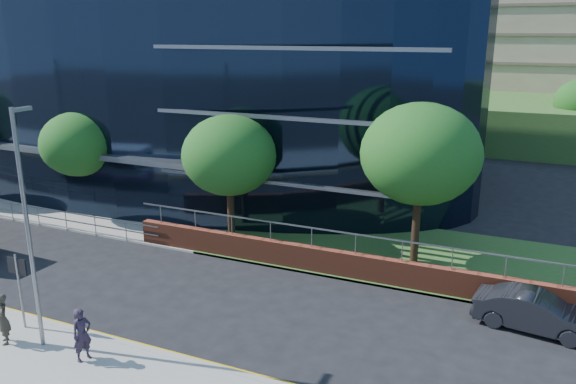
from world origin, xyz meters
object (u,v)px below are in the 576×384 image
at_px(tree_far_c, 229,155).
at_px(streetlight_east, 28,224).
at_px(tree_far_b, 79,144).
at_px(pedestrian, 82,335).
at_px(parked_car, 536,312).
at_px(tree_far_d, 421,154).
at_px(street_sign, 18,276).
at_px(pedestrian_b, 3,319).

relative_size(tree_far_c, streetlight_east, 0.81).
bearing_deg(tree_far_b, pedestrian, -47.27).
xyz_separation_m(tree_far_b, parked_car, (24.17, -3.67, -3.51)).
bearing_deg(streetlight_east, tree_far_d, 50.60).
distance_m(tree_far_b, streetlight_east, 14.74).
height_order(street_sign, tree_far_d, tree_far_d).
xyz_separation_m(street_sign, tree_far_c, (2.50, 10.59, 2.39)).
relative_size(tree_far_b, pedestrian, 3.40).
bearing_deg(tree_far_c, tree_far_b, 177.14).
bearing_deg(pedestrian, tree_far_b, 57.41).
distance_m(tree_far_d, pedestrian, 15.31).
xyz_separation_m(streetlight_east, pedestrian_b, (-1.24, -0.45, -3.41)).
xyz_separation_m(tree_far_b, pedestrian_b, (7.76, -12.12, -3.18)).
xyz_separation_m(tree_far_b, tree_far_d, (19.00, 0.50, 0.98)).
xyz_separation_m(street_sign, streetlight_east, (1.50, -0.59, 2.29)).
distance_m(street_sign, tree_far_b, 13.54).
bearing_deg(streetlight_east, parked_car, 27.80).
xyz_separation_m(tree_far_c, streetlight_east, (-1.00, -11.17, -0.10)).
height_order(tree_far_d, pedestrian_b, tree_far_d).
relative_size(parked_car, pedestrian, 2.39).
relative_size(street_sign, pedestrian_b, 1.58).
bearing_deg(tree_far_b, pedestrian_b, -57.39).
bearing_deg(parked_car, pedestrian_b, 124.83).
relative_size(tree_far_b, tree_far_c, 0.93).
distance_m(tree_far_d, pedestrian_b, 17.41).
xyz_separation_m(street_sign, tree_far_d, (11.50, 11.59, 3.04)).
height_order(tree_far_c, parked_car, tree_far_c).
bearing_deg(pedestrian, pedestrian_b, 109.91).
distance_m(tree_far_b, pedestrian_b, 14.74).
distance_m(tree_far_b, tree_far_d, 19.03).
bearing_deg(parked_car, pedestrian, 129.24).
xyz_separation_m(streetlight_east, parked_car, (15.17, 8.00, -3.74)).
height_order(tree_far_c, pedestrian_b, tree_far_c).
xyz_separation_m(street_sign, parked_car, (16.67, 7.42, -1.45)).
distance_m(tree_far_c, pedestrian_b, 12.35).
height_order(parked_car, pedestrian_b, pedestrian_b).
bearing_deg(tree_far_d, pedestrian, -123.19).
xyz_separation_m(street_sign, tree_far_b, (-7.50, 11.09, 2.06)).
height_order(tree_far_c, streetlight_east, streetlight_east).
bearing_deg(tree_far_b, tree_far_d, 1.51).
xyz_separation_m(parked_car, pedestrian, (-13.24, -8.16, 0.34)).
xyz_separation_m(tree_far_b, pedestrian, (10.93, -11.83, -3.17)).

